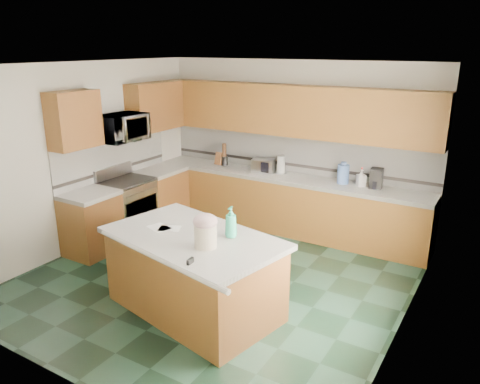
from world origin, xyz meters
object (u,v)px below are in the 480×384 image
Objects in this scene: island_base at (194,276)px; island_top at (193,238)px; treat_jar at (206,236)px; knife_block at (219,159)px; toaster_oven at (263,165)px; soap_bottle_island at (231,222)px; coffee_maker at (376,178)px.

island_top reaches higher than island_base.
knife_block is (-1.78, 2.95, -0.01)m from treat_jar.
island_base is 2.91m from toaster_oven.
island_top is 0.47m from soap_bottle_island.
island_base is 3.13m from coffee_maker.
island_top is 0.37m from treat_jar.
island_base is at bearing -60.74° from knife_block.
toaster_oven is at bearing 87.15° from treat_jar.
soap_bottle_island is at bearing -53.15° from knife_block.
island_base is at bearing -92.14° from toaster_oven.
soap_bottle_island is 1.17× the size of coffee_maker.
treat_jar is 0.84× the size of coffee_maker.
coffee_maker is at bearing 78.39° from island_top.
soap_bottle_island is at bearing 57.23° from treat_jar.
treat_jar is 3.45m from knife_block.
knife_block is at bearing 165.24° from toaster_oven.
island_base is at bearing 129.66° from treat_jar.
treat_jar is 1.12× the size of knife_block.
treat_jar is at bearing -113.37° from coffee_maker.
island_top is (0.00, 0.00, 0.46)m from island_base.
knife_block is at bearing 130.00° from island_top.
coffee_maker is at bearing 78.39° from island_base.
treat_jar is 0.71× the size of soap_bottle_island.
toaster_oven is at bearing 114.54° from island_top.
soap_bottle_island reaches higher than island_base.
island_base is 5.49× the size of soap_bottle_island.
treat_jar is 0.37m from soap_bottle_island.
treat_jar is 0.68× the size of toaster_oven.
treat_jar is at bearing -18.32° from island_base.
toaster_oven reaches higher than island_top.
soap_bottle_island is at bearing -83.69° from toaster_oven.
island_top is 3.16m from knife_block.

